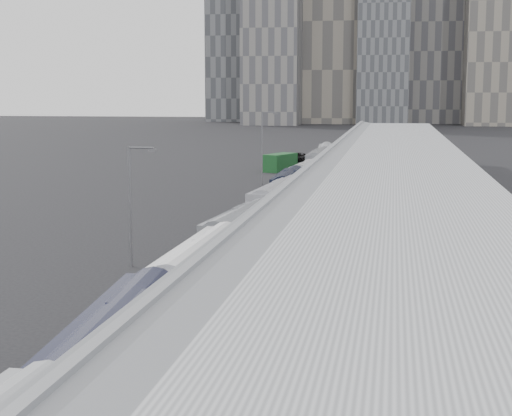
% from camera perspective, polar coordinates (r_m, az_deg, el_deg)
% --- Properties ---
extents(sidewalk, '(10.00, 170.00, 0.12)m').
position_cam_1_polar(sidewalk, '(65.86, 6.49, -2.24)').
color(sidewalk, gray).
rests_on(sidewalk, ground).
extents(lane_line, '(0.12, 160.00, 0.02)m').
position_cam_1_polar(lane_line, '(67.29, -2.47, -2.01)').
color(lane_line, gold).
rests_on(lane_line, ground).
extents(depot, '(12.45, 160.40, 7.20)m').
position_cam_1_polar(depot, '(65.21, 10.05, 0.65)').
color(depot, gray).
rests_on(depot, ground).
extents(bus_1, '(3.90, 13.78, 3.98)m').
position_cam_1_polar(bus_1, '(31.45, -10.04, -11.06)').
color(bus_1, black).
rests_on(bus_1, ground).
extents(bus_2, '(2.95, 13.28, 3.87)m').
position_cam_1_polar(bus_2, '(44.53, -4.00, -5.24)').
color(bus_2, white).
rests_on(bus_2, ground).
extents(bus_3, '(3.62, 12.46, 3.59)m').
position_cam_1_polar(bus_3, '(58.32, -1.16, -2.11)').
color(bus_3, slate).
rests_on(bus_3, ground).
extents(bus_4, '(3.92, 13.94, 4.02)m').
position_cam_1_polar(bus_4, '(72.33, 1.72, 0.07)').
color(bus_4, '#9C9DA5').
rests_on(bus_4, ground).
extents(bus_5, '(2.86, 12.84, 3.74)m').
position_cam_1_polar(bus_5, '(85.80, 2.44, 1.28)').
color(bus_5, black).
rests_on(bus_5, ground).
extents(bus_6, '(3.86, 12.92, 3.72)m').
position_cam_1_polar(bus_6, '(99.16, 3.94, 2.21)').
color(bus_6, silver).
rests_on(bus_6, ground).
extents(bus_7, '(3.08, 13.94, 4.07)m').
position_cam_1_polar(bus_7, '(114.33, 4.69, 3.08)').
color(bus_7, slate).
rests_on(bus_7, ground).
extents(bus_8, '(3.70, 13.49, 3.90)m').
position_cam_1_polar(bus_8, '(128.90, 5.15, 3.63)').
color(bus_8, '#ABAFB5').
rests_on(bus_8, ground).
extents(tree_1, '(2.10, 2.10, 4.43)m').
position_cam_1_polar(tree_1, '(45.22, 0.81, -2.77)').
color(tree_1, black).
rests_on(tree_1, ground).
extents(tree_2, '(2.05, 2.05, 4.62)m').
position_cam_1_polar(tree_2, '(69.08, 4.05, 1.23)').
color(tree_2, black).
rests_on(tree_2, ground).
extents(tree_3, '(1.93, 1.93, 4.86)m').
position_cam_1_polar(tree_3, '(90.43, 5.52, 3.07)').
color(tree_3, black).
rests_on(tree_3, ground).
extents(street_lamp_near, '(2.04, 0.22, 8.47)m').
position_cam_1_polar(street_lamp_near, '(55.18, -8.97, 0.78)').
color(street_lamp_near, '#59595E').
rests_on(street_lamp_near, ground).
extents(street_lamp_far, '(2.04, 0.22, 9.83)m').
position_cam_1_polar(street_lamp_far, '(100.87, 0.54, 4.64)').
color(street_lamp_far, '#59595E').
rests_on(street_lamp_far, ground).
extents(shipping_container, '(4.95, 7.08, 2.74)m').
position_cam_1_polar(shipping_container, '(123.51, 1.77, 3.33)').
color(shipping_container, '#14421D').
rests_on(shipping_container, ground).
extents(suv, '(4.17, 6.13, 1.56)m').
position_cam_1_polar(suv, '(141.57, 3.02, 3.72)').
color(suv, black).
rests_on(suv, ground).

